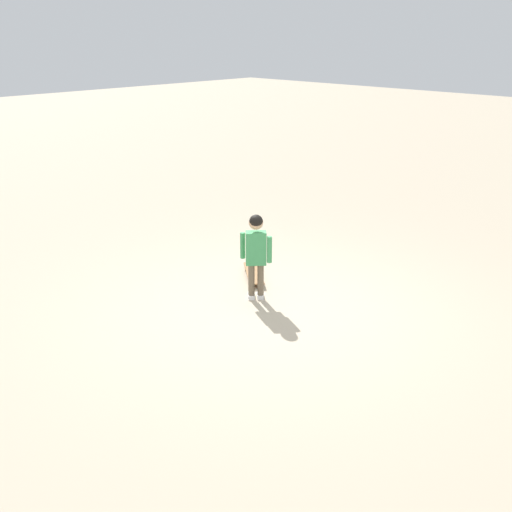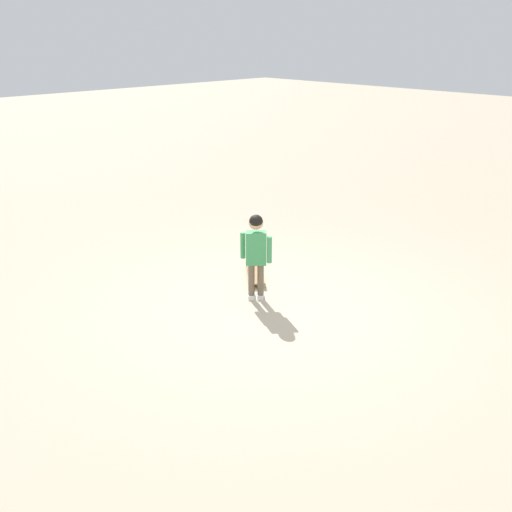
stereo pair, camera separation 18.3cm
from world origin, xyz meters
The scene contains 3 objects.
ground_plane centered at (0.00, 0.00, 0.00)m, with size 50.00×50.00×0.00m, color tan.
child_person centered at (-0.42, 0.10, 0.66)m, with size 0.39×0.28×1.06m.
skateboard centered at (-0.91, 0.57, 0.06)m, with size 0.72×0.64×0.07m.
Camera 2 is at (4.56, -4.77, 3.10)m, focal length 44.06 mm.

